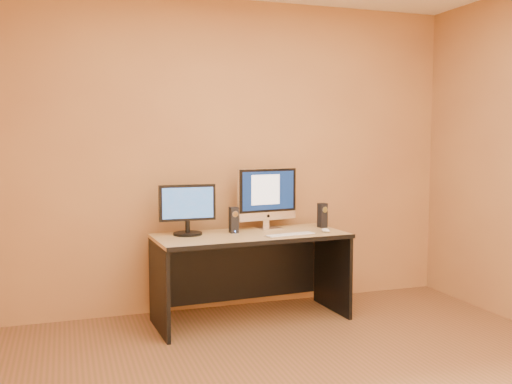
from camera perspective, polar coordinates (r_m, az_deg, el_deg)
walls at (r=2.98m, az=8.23°, el=2.58°), size 4.00×4.00×2.60m
desk at (r=4.57m, az=-0.51°, el=-8.52°), size 1.54×0.74×0.69m
imac at (r=4.73m, az=1.29°, el=-0.60°), size 0.56×0.27×0.52m
second_monitor at (r=4.46m, az=-6.87°, el=-1.78°), size 0.45×0.23×0.39m
speaker_left at (r=4.55m, az=-2.24°, el=-2.81°), size 0.07×0.07×0.21m
speaker_right at (r=4.85m, az=6.66°, el=-2.33°), size 0.07×0.08×0.21m
keyboard at (r=4.42m, az=3.49°, el=-4.30°), size 0.42×0.17×0.02m
mouse at (r=4.61m, az=6.98°, el=-3.82°), size 0.07×0.10×0.03m
cable_a at (r=4.82m, az=1.69°, el=-3.55°), size 0.12×0.18×0.01m
cable_b at (r=4.84m, az=1.02°, el=-3.50°), size 0.07×0.16×0.01m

